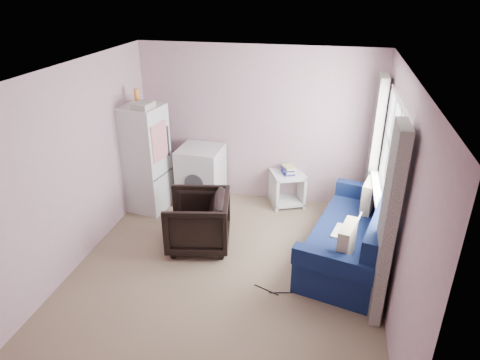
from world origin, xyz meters
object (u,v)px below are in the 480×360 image
(side_table, at_px, (287,186))
(sofa, at_px, (357,238))
(armchair, at_px, (198,219))
(washing_machine, at_px, (201,174))
(fridge, at_px, (146,158))

(side_table, height_order, sofa, sofa)
(armchair, xyz_separation_m, washing_machine, (-0.34, 1.26, 0.07))
(armchair, relative_size, sofa, 0.38)
(armchair, bearing_deg, side_table, 133.68)
(fridge, bearing_deg, sofa, -4.44)
(armchair, relative_size, washing_machine, 0.90)
(side_table, xyz_separation_m, sofa, (1.06, -1.37, 0.02))
(armchair, distance_m, sofa, 2.11)
(armchair, bearing_deg, fridge, -139.78)
(fridge, relative_size, sofa, 0.86)
(armchair, height_order, side_table, armchair)
(armchair, distance_m, fridge, 1.47)
(armchair, bearing_deg, washing_machine, -176.03)
(fridge, height_order, washing_machine, fridge)
(fridge, bearing_deg, side_table, 24.61)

